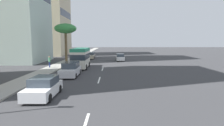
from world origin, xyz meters
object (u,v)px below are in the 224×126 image
Objects in this scene: car_lead at (44,88)px; car_fourth at (120,57)px; palm_tree at (66,29)px; car_second at (71,70)px; minibus_fifth at (81,57)px; car_third at (91,56)px; pedestrian_by_tree at (49,61)px.

car_fourth reaches higher than car_lead.
palm_tree is at bearing -170.35° from car_lead.
car_second is at bearing 158.84° from car_fourth.
minibus_fifth is (6.76, -0.14, 0.92)m from car_second.
car_third is 0.61× the size of palm_tree.
palm_tree is (-7.97, 4.03, 5.90)m from car_third.
car_lead is 27.24m from car_fourth.
car_second is 0.60× the size of palm_tree.
minibus_fifth is at bearing -151.48° from palm_tree.
minibus_fifth reaches higher than car_fourth.
car_lead is 15.11m from minibus_fifth.
pedestrian_by_tree reaches higher than car_second.
car_lead is 2.27× the size of pedestrian_by_tree.
car_fourth is 13.15m from minibus_fifth.
minibus_fifth is 10.19m from palm_tree.
pedestrian_by_tree is 9.81m from palm_tree.
car_fourth is at bearing -73.08° from palm_tree.
car_third is 16.74m from pedestrian_by_tree.
palm_tree reaches higher than car_second.
car_lead is 8.32m from car_second.
palm_tree is (7.84, 4.26, 4.94)m from minibus_fifth.
car_fourth is (-4.60, -7.04, -0.03)m from car_third.
minibus_fifth is at bearing 148.70° from car_fourth.
car_second reaches higher than car_third.
car_fourth is 0.77× the size of minibus_fifth.
car_third is 0.76× the size of minibus_fifth.
pedestrian_by_tree reaches higher than car_fourth.
car_fourth is at bearing -105.57° from pedestrian_by_tree.
car_third is at bearing -26.81° from palm_tree.
car_third is at bearing 56.85° from car_fourth.
palm_tree reaches higher than minibus_fifth.
car_second is at bearing 178.47° from car_lead.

